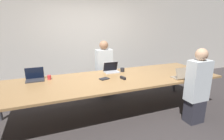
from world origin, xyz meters
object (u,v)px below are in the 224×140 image
object	(u,v)px
cup_far_center	(122,70)
stapler	(123,78)
laptop_far_center	(111,69)
laptop_near_right	(182,75)
person_near_right	(197,88)
laptop_far_left	(35,77)
cup_near_right	(190,74)
cup_far_left	(49,77)
person_far_center	(104,69)

from	to	relation	value
cup_far_center	stapler	world-z (taller)	cup_far_center
laptop_far_center	laptop_near_right	world-z (taller)	laptop_far_center
person_near_right	laptop_far_left	distance (m)	3.10
laptop_near_right	stapler	bearing A→B (deg)	-19.62
laptop_far_center	cup_near_right	size ratio (longest dim) A/B	3.22
laptop_far_left	cup_far_left	world-z (taller)	laptop_far_left
cup_far_left	stapler	distance (m)	1.47
laptop_far_center	cup_far_left	world-z (taller)	laptop_far_center
laptop_far_center	stapler	distance (m)	0.57
person_near_right	cup_near_right	distance (m)	0.51
laptop_far_center	stapler	size ratio (longest dim) A/B	2.16
laptop_far_left	cup_far_left	distance (m)	0.27
cup_far_center	cup_near_right	xyz separation A→B (m)	(1.15, -0.88, 0.01)
cup_far_center	laptop_far_left	bearing A→B (deg)	178.16
laptop_far_left	stapler	size ratio (longest dim) A/B	2.20
laptop_far_center	person_far_center	bearing A→B (deg)	90.03
person_far_center	cup_far_left	world-z (taller)	person_far_center
laptop_far_center	cup_far_left	size ratio (longest dim) A/B	3.94
laptop_near_right	stapler	size ratio (longest dim) A/B	2.22
cup_far_center	laptop_near_right	bearing A→B (deg)	-45.47
person_near_right	cup_far_left	world-z (taller)	person_near_right
laptop_far_left	person_near_right	bearing A→B (deg)	-26.41
laptop_near_right	stapler	distance (m)	1.20
laptop_near_right	laptop_far_left	xyz separation A→B (m)	(-2.77, 0.98, 0.00)
person_near_right	cup_near_right	xyz separation A→B (m)	(0.24, 0.43, 0.11)
laptop_far_center	laptop_near_right	bearing A→B (deg)	-40.03
cup_near_right	cup_far_left	bearing A→B (deg)	162.00
laptop_near_right	cup_near_right	world-z (taller)	laptop_near_right
cup_far_center	cup_far_left	size ratio (longest dim) A/B	1.11
laptop_far_center	cup_far_left	xyz separation A→B (m)	(-1.34, -0.05, -0.03)
laptop_near_right	person_near_right	bearing A→B (deg)	90.67
cup_far_center	person_near_right	distance (m)	1.60
person_far_center	cup_far_center	world-z (taller)	person_far_center
laptop_far_left	person_far_center	bearing A→B (deg)	17.14
cup_far_center	stapler	xyz separation A→B (m)	(-0.23, -0.51, -0.02)
cup_near_right	stapler	bearing A→B (deg)	164.96
person_near_right	cup_far_left	size ratio (longest dim) A/B	16.63
person_near_right	stapler	bearing A→B (deg)	-35.34
laptop_far_center	person_far_center	world-z (taller)	person_far_center
person_near_right	cup_far_left	xyz separation A→B (m)	(-2.51, 1.33, 0.10)
cup_far_left	stapler	world-z (taller)	cup_far_left
cup_far_left	laptop_far_center	bearing A→B (deg)	1.98
person_far_center	stapler	xyz separation A→B (m)	(0.03, -1.07, 0.08)
cup_near_right	laptop_far_left	size ratio (longest dim) A/B	0.30
person_far_center	cup_near_right	world-z (taller)	person_far_center
cup_far_center	laptop_near_right	xyz separation A→B (m)	(0.90, -0.92, 0.02)
cup_far_center	cup_near_right	world-z (taller)	cup_near_right
laptop_far_center	cup_far_center	distance (m)	0.26
person_far_center	cup_far_left	bearing A→B (deg)	-157.92
cup_far_left	stapler	xyz separation A→B (m)	(1.38, -0.52, -0.02)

